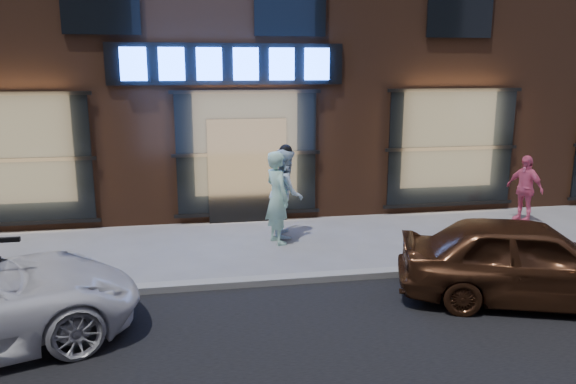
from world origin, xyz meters
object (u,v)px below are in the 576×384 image
man_cap (286,192)px  passerby (524,188)px  gold_sedan (529,261)px  man_bowtie (277,198)px

man_cap → passerby: 5.66m
man_cap → gold_sedan: size_ratio=0.48×
passerby → man_cap: bearing=-112.9°
passerby → gold_sedan: (-2.60, -4.23, -0.12)m
man_cap → gold_sedan: 5.11m
gold_sedan → man_cap: bearing=55.7°
man_cap → passerby: (5.66, 0.14, -0.16)m
passerby → gold_sedan: 4.97m
passerby → gold_sedan: size_ratio=0.40×
man_bowtie → man_cap: 0.56m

